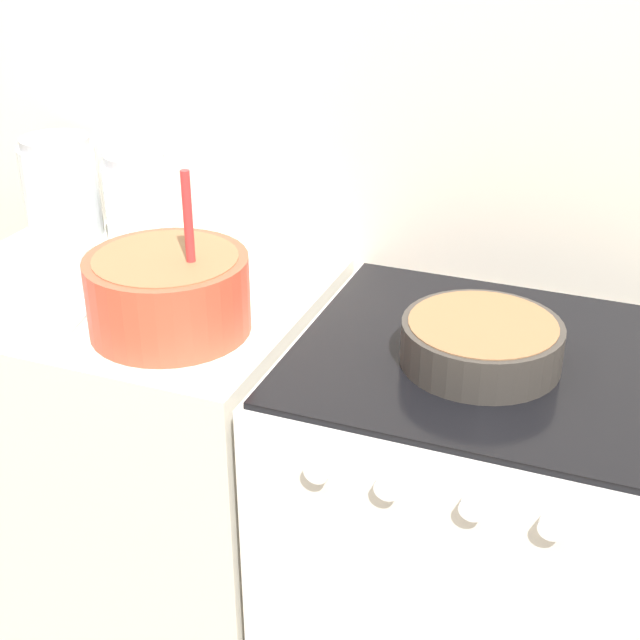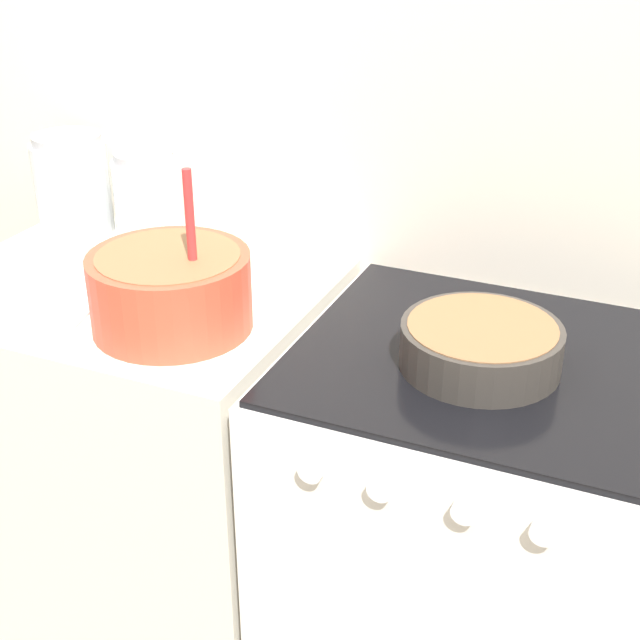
# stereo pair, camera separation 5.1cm
# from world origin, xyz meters

# --- Properties ---
(wall_back) EXTENTS (4.53, 0.05, 2.40)m
(wall_back) POSITION_xyz_m (0.00, 0.64, 1.20)
(wall_back) COLOR beige
(wall_back) RESTS_ON ground_plane
(countertop_cabinet) EXTENTS (0.77, 0.61, 0.91)m
(countertop_cabinet) POSITION_xyz_m (-0.38, 0.31, 0.46)
(countertop_cabinet) COLOR silver
(countertop_cabinet) RESTS_ON ground_plane
(stove) EXTENTS (0.65, 0.63, 0.91)m
(stove) POSITION_xyz_m (0.34, 0.31, 0.46)
(stove) COLOR white
(stove) RESTS_ON ground_plane
(mixing_bowl) EXTENTS (0.29, 0.29, 0.30)m
(mixing_bowl) POSITION_xyz_m (-0.20, 0.19, 0.99)
(mixing_bowl) COLOR #D84C33
(mixing_bowl) RESTS_ON countertop_cabinet
(baking_pan) EXTENTS (0.27, 0.27, 0.08)m
(baking_pan) POSITION_xyz_m (0.34, 0.27, 0.96)
(baking_pan) COLOR #38332D
(baking_pan) RESTS_ON stove
(storage_jar_left) EXTENTS (0.17, 0.17, 0.22)m
(storage_jar_left) POSITION_xyz_m (-0.65, 0.51, 1.01)
(storage_jar_left) COLOR silver
(storage_jar_left) RESTS_ON countertop_cabinet
(storage_jar_middle) EXTENTS (0.14, 0.14, 0.21)m
(storage_jar_middle) POSITION_xyz_m (-0.46, 0.51, 1.00)
(storage_jar_middle) COLOR silver
(storage_jar_middle) RESTS_ON countertop_cabinet
(tin_can) EXTENTS (0.07, 0.07, 0.10)m
(tin_can) POSITION_xyz_m (-0.44, 0.25, 0.97)
(tin_can) COLOR silver
(tin_can) RESTS_ON countertop_cabinet
(recipe_page) EXTENTS (0.27, 0.25, 0.01)m
(recipe_page) POSITION_xyz_m (-0.49, 0.16, 0.92)
(recipe_page) COLOR white
(recipe_page) RESTS_ON countertop_cabinet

